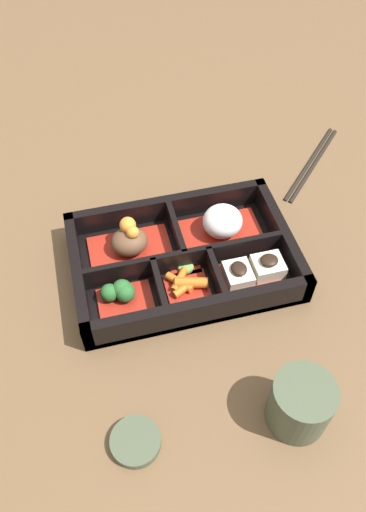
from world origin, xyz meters
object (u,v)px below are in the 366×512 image
Objects in this scene: bowl_rice at (222,224)px; sauce_dish at (136,441)px; chopsticks at (312,162)px; tea_cup at (301,403)px.

sauce_dish is (-0.18, -0.27, -0.03)m from bowl_rice.
sauce_dish is (-0.38, -0.39, 0.00)m from chopsticks.
tea_cup is 0.46m from chopsticks.
sauce_dish is at bearing -124.15° from bowl_rice.
sauce_dish is at bearing 175.47° from tea_cup.
tea_cup is 0.19m from sauce_dish.
bowl_rice reaches higher than chopsticks.
sauce_dish is at bearing -134.29° from chopsticks.
tea_cup is 0.44× the size of chopsticks.
bowl_rice is 0.72× the size of chopsticks.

